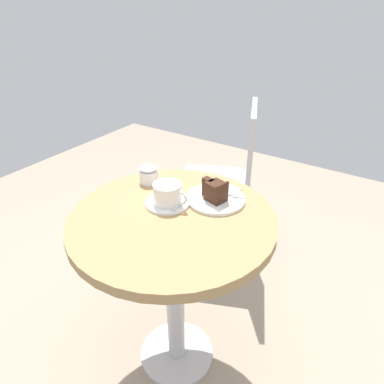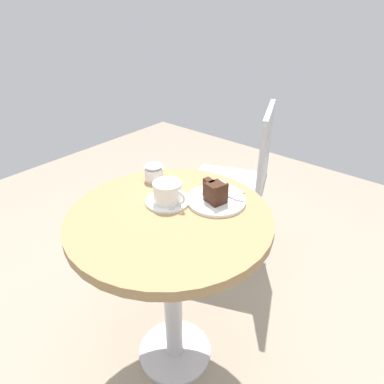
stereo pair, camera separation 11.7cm
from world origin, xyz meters
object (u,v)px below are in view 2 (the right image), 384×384
cafe_chair (244,175)px  sugar_pot (154,172)px  coffee_cup (168,192)px  fork (229,197)px  cake_plate (216,200)px  cake_slice (215,192)px  teaspoon (175,204)px  saucer (168,201)px  napkin (218,192)px

cafe_chair → sugar_pot: size_ratio=12.35×
coffee_cup → fork: coffee_cup is taller
cake_plate → sugar_pot: (-0.28, -0.02, 0.03)m
coffee_cup → cake_plate: coffee_cup is taller
fork → sugar_pot: 0.31m
sugar_pot → cake_slice: bearing=1.9°
coffee_cup → sugar_pot: size_ratio=1.82×
teaspoon → sugar_pot: 0.22m
cake_plate → fork: (0.03, 0.04, 0.01)m
saucer → cake_plate: size_ratio=0.76×
cafe_chair → sugar_pot: bearing=-29.3°
sugar_pot → napkin: bearing=17.8°
coffee_cup → napkin: coffee_cup is taller
coffee_cup → napkin: 0.20m
coffee_cup → fork: size_ratio=0.89×
cake_plate → sugar_pot: 0.28m
coffee_cup → sugar_pot: bearing=150.5°
saucer → cake_slice: cake_slice is taller
cafe_chair → sugar_pot: 0.62m
coffee_cup → fork: (0.15, 0.15, -0.03)m
cake_slice → fork: cake_slice is taller
teaspoon → coffee_cup: bearing=-114.4°
cake_slice → napkin: 0.09m
teaspoon → cafe_chair: (-0.13, 0.67, -0.20)m
coffee_cup → cafe_chair: 0.71m
coffee_cup → napkin: size_ratio=0.73×
saucer → teaspoon: teaspoon is taller
cake_slice → sugar_pot: cake_slice is taller
coffee_cup → cafe_chair: (-0.10, 0.67, -0.23)m
teaspoon → cake_slice: cake_slice is taller
cafe_chair → sugar_pot: (-0.06, -0.58, 0.22)m
saucer → sugar_pot: sugar_pot is taller
coffee_cup → cafe_chair: cafe_chair is taller
cake_slice → cake_plate: bearing=101.8°
teaspoon → cafe_chair: cafe_chair is taller
fork → sugar_pot: bearing=174.2°
coffee_cup → napkin: bearing=62.5°
cake_plate → cafe_chair: (-0.22, 0.55, -0.19)m
coffee_cup → cake_slice: cake_slice is taller
fork → napkin: (-0.06, 0.02, -0.01)m
cake_slice → coffee_cup: bearing=-141.7°
fork → sugar_pot: size_ratio=2.05×
cake_slice → cafe_chair: 0.65m
cake_slice → fork: bearing=64.1°
teaspoon → cake_slice: size_ratio=0.91×
sugar_pot → cake_plate: bearing=4.7°
saucer → napkin: saucer is taller
saucer → coffee_cup: coffee_cup is taller
teaspoon → napkin: bearing=145.4°
cafe_chair → teaspoon: bearing=-12.0°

